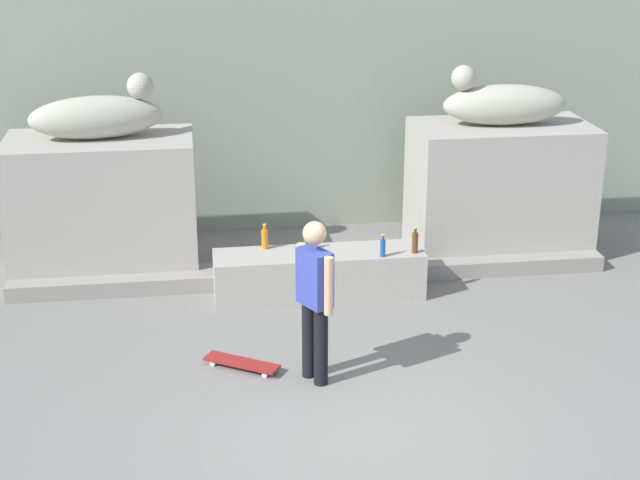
% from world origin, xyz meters
% --- Properties ---
extents(ground_plane, '(40.00, 40.00, 0.00)m').
position_xyz_m(ground_plane, '(0.00, 0.00, 0.00)').
color(ground_plane, slate).
extents(pedestal_left, '(2.28, 1.27, 1.74)m').
position_xyz_m(pedestal_left, '(-2.56, 4.21, 0.87)').
color(pedestal_left, '#A39E93').
rests_on(pedestal_left, ground_plane).
extents(pedestal_right, '(2.28, 1.27, 1.74)m').
position_xyz_m(pedestal_right, '(2.56, 4.21, 0.87)').
color(pedestal_right, '#A39E93').
rests_on(pedestal_right, ground_plane).
extents(statue_reclining_left, '(1.65, 0.74, 0.78)m').
position_xyz_m(statue_reclining_left, '(-2.52, 4.22, 2.02)').
color(statue_reclining_left, '#AFAE99').
rests_on(statue_reclining_left, pedestal_left).
extents(statue_reclining_right, '(1.62, 0.63, 0.78)m').
position_xyz_m(statue_reclining_right, '(2.52, 4.21, 2.02)').
color(statue_reclining_right, '#AFAE99').
rests_on(statue_reclining_right, pedestal_right).
extents(ledge_block, '(2.49, 0.63, 0.56)m').
position_xyz_m(ledge_block, '(0.00, 3.05, 0.28)').
color(ledge_block, '#A39E93').
rests_on(ledge_block, ground_plane).
extents(skater, '(0.35, 0.49, 1.67)m').
position_xyz_m(skater, '(-0.32, 1.00, 0.92)').
color(skater, black).
rests_on(skater, ground_plane).
extents(skateboard, '(0.78, 0.59, 0.08)m').
position_xyz_m(skateboard, '(-1.03, 1.33, 0.06)').
color(skateboard, maroon).
rests_on(skateboard, ground_plane).
extents(bottle_orange, '(0.08, 0.08, 0.31)m').
position_xyz_m(bottle_orange, '(-0.62, 3.26, 0.69)').
color(bottle_orange, orange).
rests_on(bottle_orange, ledge_block).
extents(bottle_brown, '(0.07, 0.07, 0.32)m').
position_xyz_m(bottle_brown, '(1.12, 2.88, 0.69)').
color(bottle_brown, '#593314').
rests_on(bottle_brown, ledge_block).
extents(bottle_green, '(0.07, 0.07, 0.26)m').
position_xyz_m(bottle_green, '(-0.13, 3.15, 0.66)').
color(bottle_green, '#1E722D').
rests_on(bottle_green, ledge_block).
extents(bottle_blue, '(0.06, 0.06, 0.27)m').
position_xyz_m(bottle_blue, '(0.72, 2.81, 0.67)').
color(bottle_blue, '#194C99').
rests_on(bottle_blue, ledge_block).
extents(stair_step, '(7.40, 0.50, 0.20)m').
position_xyz_m(stair_step, '(0.00, 3.56, 0.10)').
color(stair_step, gray).
rests_on(stair_step, ground_plane).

